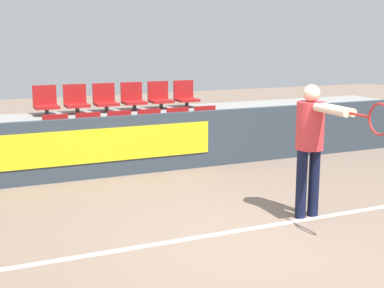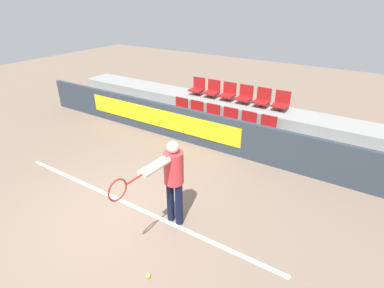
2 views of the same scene
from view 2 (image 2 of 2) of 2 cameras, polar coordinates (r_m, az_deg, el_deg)
The scene contains 19 objects.
ground_plane at distance 5.83m, azimuth -13.85°, elevation -12.98°, with size 30.00×30.00×0.00m, color #7A6656.
court_baseline at distance 6.00m, azimuth -11.55°, elevation -11.33°, with size 6.14×0.08×0.01m.
barrier_wall at distance 7.80m, azimuth 2.60°, elevation 2.63°, with size 12.11×0.14×0.94m.
bleacher_tier_front at distance 8.35m, azimuth 4.84°, elevation 2.20°, with size 11.71×0.99×0.39m.
bleacher_tier_middle at distance 9.10m, azimuth 7.86°, elevation 5.51°, with size 11.71×0.99×0.78m.
stadium_chair_0 at distance 8.93m, azimuth -2.33°, elevation 6.85°, with size 0.41×0.38×0.52m.
stadium_chair_1 at distance 8.65m, azimuth 0.61°, elevation 6.21°, with size 0.41×0.38×0.52m.
stadium_chair_2 at distance 8.40m, azimuth 3.72°, elevation 5.50°, with size 0.41×0.38×0.52m.
stadium_chair_3 at distance 8.18m, azimuth 7.01°, elevation 4.74°, with size 0.41×0.38×0.52m.
stadium_chair_4 at distance 7.98m, azimuth 10.46°, elevation 3.92°, with size 0.41×0.38×0.52m.
stadium_chair_5 at distance 7.82m, azimuth 14.07°, elevation 3.05°, with size 0.41×0.38×0.52m.
stadium_chair_6 at distance 9.60m, azimuth 1.06°, elevation 10.76°, with size 0.41×0.38×0.52m.
stadium_chair_7 at distance 9.34m, azimuth 3.91°, elevation 10.25°, with size 0.41×0.38×0.52m.
stadium_chair_8 at distance 9.11m, azimuth 6.89°, elevation 9.69°, with size 0.41×0.38×0.52m.
stadium_chair_9 at distance 8.90m, azimuth 10.02°, elevation 9.07°, with size 0.41×0.38×0.52m.
stadium_chair_10 at distance 8.73m, azimuth 13.27°, elevation 8.39°, with size 0.41×0.38×0.52m.
stadium_chair_11 at distance 8.58m, azimuth 16.63°, elevation 7.66°, with size 0.41×0.38×0.52m.
tennis_player at distance 4.92m, azimuth -3.96°, elevation -6.15°, with size 0.33×1.49×1.60m.
tennis_ball at distance 4.73m, azimuth -8.33°, elevation -23.62°, with size 0.07×0.07×0.07m.
Camera 2 is at (3.48, -2.92, 3.65)m, focal length 28.00 mm.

